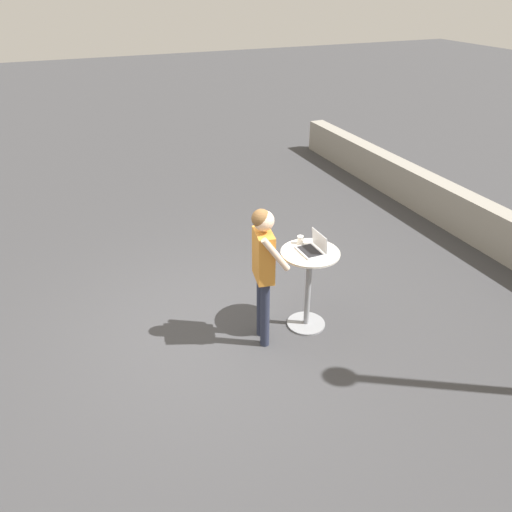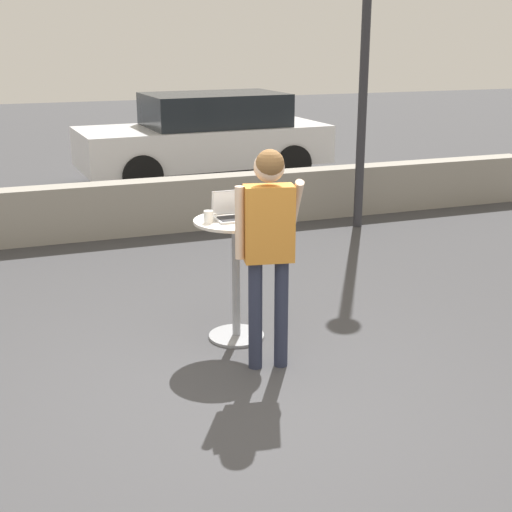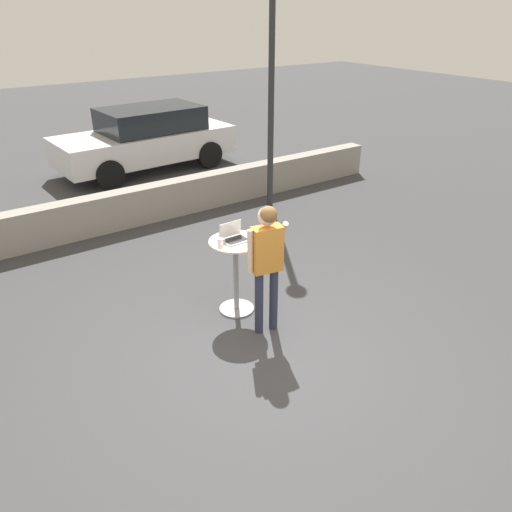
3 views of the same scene
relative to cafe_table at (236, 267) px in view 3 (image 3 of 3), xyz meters
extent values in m
plane|color=#3D3D3F|center=(-0.29, -1.14, -0.68)|extent=(50.00, 50.00, 0.00)
cube|color=gray|center=(-0.29, 3.72, -0.33)|extent=(12.58, 0.35, 0.71)
cylinder|color=gray|center=(0.00, 0.00, -0.67)|extent=(0.49, 0.49, 0.03)
cylinder|color=gray|center=(0.00, 0.00, -0.15)|extent=(0.07, 0.07, 1.02)
cylinder|color=beige|center=(0.00, 0.00, 0.38)|extent=(0.71, 0.71, 0.02)
cube|color=#B7BABF|center=(0.00, -0.01, 0.40)|extent=(0.34, 0.24, 0.02)
cube|color=black|center=(0.00, -0.01, 0.41)|extent=(0.30, 0.19, 0.00)
cube|color=#B7BABF|center=(0.00, 0.12, 0.51)|extent=(0.34, 0.04, 0.21)
cube|color=white|center=(0.00, 0.11, 0.51)|extent=(0.31, 0.03, 0.19)
cylinder|color=white|center=(-0.24, -0.01, 0.44)|extent=(0.08, 0.08, 0.10)
torus|color=white|center=(-0.19, -0.01, 0.44)|extent=(0.04, 0.01, 0.04)
cylinder|color=#282D42|center=(-0.05, -0.61, -0.24)|extent=(0.11, 0.11, 0.89)
cylinder|color=#282D42|center=(0.16, -0.65, -0.24)|extent=(0.11, 0.11, 0.89)
cube|color=orange|center=(0.05, -0.63, 0.51)|extent=(0.41, 0.26, 0.59)
sphere|color=beige|center=(0.05, -0.63, 0.94)|extent=(0.23, 0.23, 0.23)
sphere|color=brown|center=(0.05, -0.66, 0.97)|extent=(0.21, 0.21, 0.21)
cylinder|color=beige|center=(-0.16, -0.59, 0.52)|extent=(0.07, 0.07, 0.56)
cylinder|color=beige|center=(0.29, -0.59, 0.63)|extent=(0.13, 0.34, 0.43)
cube|color=silver|center=(1.71, 6.94, -0.04)|extent=(4.52, 2.05, 0.68)
cube|color=black|center=(1.93, 6.95, 0.58)|extent=(2.52, 1.72, 0.57)
cylinder|color=black|center=(0.39, 6.01, -0.34)|extent=(0.69, 0.26, 0.68)
cylinder|color=black|center=(0.29, 7.72, -0.34)|extent=(0.69, 0.26, 0.68)
cylinder|color=black|center=(3.13, 6.16, -0.34)|extent=(0.69, 0.26, 0.68)
cylinder|color=black|center=(3.04, 7.87, -0.34)|extent=(0.69, 0.26, 0.68)
cylinder|color=#2D2D33|center=(2.80, 3.03, 1.54)|extent=(0.12, 0.12, 4.44)
camera|label=1|loc=(4.52, -2.60, 3.27)|focal=35.00mm
camera|label=2|loc=(-1.83, -5.50, 1.88)|focal=50.00mm
camera|label=3|loc=(-3.17, -5.04, 3.19)|focal=35.00mm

